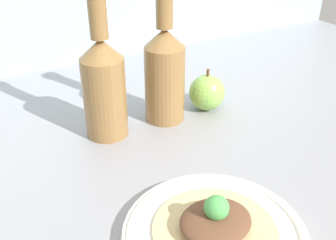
{
  "coord_description": "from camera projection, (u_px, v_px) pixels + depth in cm",
  "views": [
    {
      "loc": [
        -27.13,
        -46.71,
        39.42
      ],
      "look_at": [
        -2.15,
        -1.18,
        9.73
      ],
      "focal_mm": 42.0,
      "sensor_mm": 36.0,
      "label": 1
    }
  ],
  "objects": [
    {
      "name": "ground_plane",
      "position": [
        176.0,
        173.0,
        0.67
      ],
      "size": [
        180.0,
        110.0,
        4.0
      ],
      "primitive_type": "cube",
      "color": "gray"
    },
    {
      "name": "cider_bottle_left",
      "position": [
        104.0,
        83.0,
        0.7
      ],
      "size": [
        7.86,
        7.86,
        27.79
      ],
      "color": "olive",
      "rests_on": "ground_plane"
    },
    {
      "name": "apple",
      "position": [
        207.0,
        92.0,
        0.82
      ],
      "size": [
        7.51,
        7.51,
        8.95
      ],
      "color": "#84B74C",
      "rests_on": "ground_plane"
    },
    {
      "name": "cider_bottle_right",
      "position": [
        165.0,
        70.0,
        0.75
      ],
      "size": [
        7.86,
        7.86,
        27.79
      ],
      "color": "olive",
      "rests_on": "ground_plane"
    },
    {
      "name": "plate",
      "position": [
        214.0,
        234.0,
        0.51
      ],
      "size": [
        24.05,
        24.05,
        2.09
      ],
      "color": "silver",
      "rests_on": "ground_plane"
    },
    {
      "name": "plated_food",
      "position": [
        215.0,
        223.0,
        0.5
      ],
      "size": [
        16.23,
        16.23,
        5.58
      ],
      "color": "#D6BC7F",
      "rests_on": "plate"
    }
  ]
}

